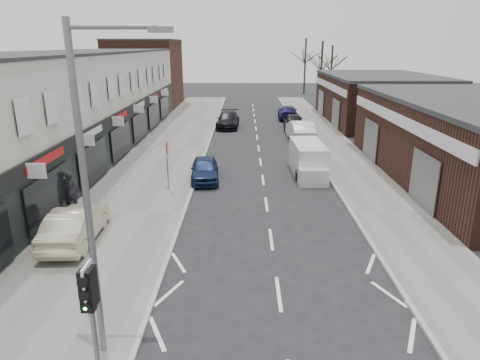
{
  "coord_description": "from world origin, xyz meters",
  "views": [
    {
      "loc": [
        -1.12,
        -9.89,
        7.59
      ],
      "look_at": [
        -1.27,
        5.79,
        2.6
      ],
      "focal_mm": 32.0,
      "sensor_mm": 36.0,
      "label": 1
    }
  ],
  "objects_px": {
    "sedan_on_pavement": "(76,224)",
    "parked_car_left_a": "(205,169)",
    "traffic_light": "(90,299)",
    "warning_sign": "(167,151)",
    "parked_car_left_b": "(228,120)",
    "parked_car_right_a": "(300,131)",
    "parked_car_right_c": "(288,112)",
    "white_van": "(308,160)",
    "parked_car_right_b": "(294,121)",
    "street_lamp": "(92,183)",
    "pedestrian": "(71,191)"
  },
  "relations": [
    {
      "from": "white_van",
      "to": "parked_car_right_a",
      "type": "distance_m",
      "value": 9.64
    },
    {
      "from": "parked_car_right_a",
      "to": "street_lamp",
      "type": "bearing_deg",
      "value": 69.64
    },
    {
      "from": "white_van",
      "to": "parked_car_right_c",
      "type": "distance_m",
      "value": 20.16
    },
    {
      "from": "parked_car_right_a",
      "to": "parked_car_right_b",
      "type": "height_order",
      "value": "parked_car_right_a"
    },
    {
      "from": "pedestrian",
      "to": "parked_car_right_c",
      "type": "bearing_deg",
      "value": -118.26
    },
    {
      "from": "pedestrian",
      "to": "parked_car_right_b",
      "type": "xyz_separation_m",
      "value": [
        12.7,
        20.88,
        -0.32
      ]
    },
    {
      "from": "white_van",
      "to": "parked_car_right_c",
      "type": "xyz_separation_m",
      "value": [
        0.73,
        20.15,
        -0.19
      ]
    },
    {
      "from": "white_van",
      "to": "parked_car_right_b",
      "type": "bearing_deg",
      "value": 85.33
    },
    {
      "from": "sedan_on_pavement",
      "to": "parked_car_right_a",
      "type": "xyz_separation_m",
      "value": [
        11.23,
        19.3,
        -0.01
      ]
    },
    {
      "from": "warning_sign",
      "to": "pedestrian",
      "type": "bearing_deg",
      "value": -142.13
    },
    {
      "from": "sedan_on_pavement",
      "to": "parked_car_right_a",
      "type": "distance_m",
      "value": 22.33
    },
    {
      "from": "traffic_light",
      "to": "street_lamp",
      "type": "height_order",
      "value": "street_lamp"
    },
    {
      "from": "pedestrian",
      "to": "parked_car_left_b",
      "type": "height_order",
      "value": "pedestrian"
    },
    {
      "from": "parked_car_right_b",
      "to": "warning_sign",
      "type": "bearing_deg",
      "value": 67.72
    },
    {
      "from": "traffic_light",
      "to": "warning_sign",
      "type": "height_order",
      "value": "traffic_light"
    },
    {
      "from": "traffic_light",
      "to": "parked_car_left_b",
      "type": "bearing_deg",
      "value": 86.93
    },
    {
      "from": "street_lamp",
      "to": "parked_car_left_a",
      "type": "xyz_separation_m",
      "value": [
        1.13,
        14.74,
        -3.95
      ]
    },
    {
      "from": "traffic_light",
      "to": "parked_car_left_a",
      "type": "xyz_separation_m",
      "value": [
        1.0,
        15.95,
        -1.74
      ]
    },
    {
      "from": "pedestrian",
      "to": "parked_car_right_a",
      "type": "relative_size",
      "value": 0.38
    },
    {
      "from": "street_lamp",
      "to": "parked_car_left_b",
      "type": "relative_size",
      "value": 1.61
    },
    {
      "from": "pedestrian",
      "to": "parked_car_left_b",
      "type": "bearing_deg",
      "value": -109.43
    },
    {
      "from": "pedestrian",
      "to": "parked_car_right_c",
      "type": "relative_size",
      "value": 0.39
    },
    {
      "from": "warning_sign",
      "to": "parked_car_right_a",
      "type": "relative_size",
      "value": 0.54
    },
    {
      "from": "traffic_light",
      "to": "pedestrian",
      "type": "height_order",
      "value": "traffic_light"
    },
    {
      "from": "sedan_on_pavement",
      "to": "parked_car_left_a",
      "type": "height_order",
      "value": "sedan_on_pavement"
    },
    {
      "from": "street_lamp",
      "to": "pedestrian",
      "type": "distance_m",
      "value": 11.3
    },
    {
      "from": "parked_car_right_a",
      "to": "parked_car_right_c",
      "type": "distance_m",
      "value": 10.53
    },
    {
      "from": "street_lamp",
      "to": "pedestrian",
      "type": "bearing_deg",
      "value": 115.83
    },
    {
      "from": "white_van",
      "to": "parked_car_left_a",
      "type": "distance_m",
      "value": 6.3
    },
    {
      "from": "parked_car_right_b",
      "to": "traffic_light",
      "type": "bearing_deg",
      "value": 79.77
    },
    {
      "from": "parked_car_left_b",
      "to": "parked_car_left_a",
      "type": "bearing_deg",
      "value": -90.41
    },
    {
      "from": "street_lamp",
      "to": "parked_car_right_c",
      "type": "relative_size",
      "value": 1.63
    },
    {
      "from": "traffic_light",
      "to": "parked_car_left_b",
      "type": "height_order",
      "value": "traffic_light"
    },
    {
      "from": "parked_car_right_a",
      "to": "parked_car_right_b",
      "type": "bearing_deg",
      "value": -92.95
    },
    {
      "from": "sedan_on_pavement",
      "to": "pedestrian",
      "type": "relative_size",
      "value": 2.29
    },
    {
      "from": "warning_sign",
      "to": "parked_car_right_a",
      "type": "distance_m",
      "value": 15.52
    },
    {
      "from": "parked_car_left_a",
      "to": "traffic_light",
      "type": "bearing_deg",
      "value": -98.1
    },
    {
      "from": "pedestrian",
      "to": "parked_car_left_a",
      "type": "bearing_deg",
      "value": -141.42
    },
    {
      "from": "warning_sign",
      "to": "pedestrian",
      "type": "relative_size",
      "value": 1.42
    },
    {
      "from": "sedan_on_pavement",
      "to": "parked_car_right_a",
      "type": "bearing_deg",
      "value": -122.3
    },
    {
      "from": "traffic_light",
      "to": "sedan_on_pavement",
      "type": "height_order",
      "value": "traffic_light"
    },
    {
      "from": "street_lamp",
      "to": "sedan_on_pavement",
      "type": "relative_size",
      "value": 1.84
    },
    {
      "from": "white_van",
      "to": "parked_car_right_b",
      "type": "relative_size",
      "value": 1.12
    },
    {
      "from": "white_van",
      "to": "parked_car_right_a",
      "type": "height_order",
      "value": "white_van"
    },
    {
      "from": "parked_car_left_a",
      "to": "parked_car_right_a",
      "type": "height_order",
      "value": "parked_car_right_a"
    },
    {
      "from": "traffic_light",
      "to": "warning_sign",
      "type": "bearing_deg",
      "value": 93.1
    },
    {
      "from": "street_lamp",
      "to": "parked_car_right_a",
      "type": "height_order",
      "value": "street_lamp"
    },
    {
      "from": "parked_car_right_c",
      "to": "parked_car_right_b",
      "type": "bearing_deg",
      "value": 92.16
    },
    {
      "from": "parked_car_right_b",
      "to": "parked_car_right_c",
      "type": "distance_m",
      "value": 5.6
    },
    {
      "from": "white_van",
      "to": "parked_car_left_b",
      "type": "relative_size",
      "value": 1.0
    }
  ]
}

